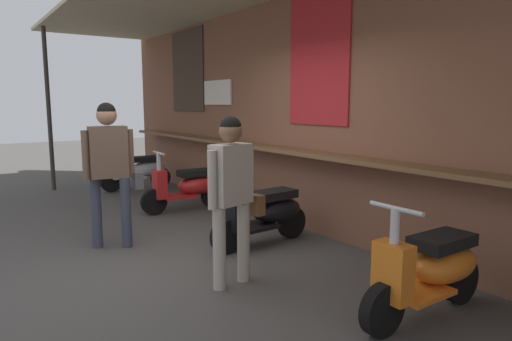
{
  "coord_description": "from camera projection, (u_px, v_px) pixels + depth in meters",
  "views": [
    {
      "loc": [
        4.29,
        -2.02,
        1.7
      ],
      "look_at": [
        -0.75,
        1.43,
        0.79
      ],
      "focal_mm": 31.68,
      "sensor_mm": 36.0,
      "label": 1
    }
  ],
  "objects": [
    {
      "name": "ground_plane",
      "position": [
        186.0,
        262.0,
        4.89
      ],
      "size": [
        34.82,
        34.82,
        0.0
      ],
      "primitive_type": "plane",
      "color": "#474442"
    },
    {
      "name": "market_stall_facade",
      "position": [
        317.0,
        88.0,
        5.63
      ],
      "size": [
        12.44,
        2.62,
        3.39
      ],
      "color": "brown",
      "rests_on": "ground_plane"
    },
    {
      "name": "scooter_silver",
      "position": [
        140.0,
        170.0,
        8.97
      ],
      "size": [
        0.46,
        1.4,
        0.97
      ],
      "rotation": [
        0.0,
        0.0,
        -1.6
      ],
      "color": "#B2B5BA",
      "rests_on": "ground_plane"
    },
    {
      "name": "scooter_red",
      "position": [
        189.0,
        186.0,
        7.18
      ],
      "size": [
        0.49,
        1.4,
        0.97
      ],
      "rotation": [
        0.0,
        0.0,
        -1.64
      ],
      "color": "red",
      "rests_on": "ground_plane"
    },
    {
      "name": "scooter_black",
      "position": [
        266.0,
        213.0,
        5.45
      ],
      "size": [
        0.49,
        1.4,
        0.97
      ],
      "rotation": [
        0.0,
        0.0,
        -1.5
      ],
      "color": "black",
      "rests_on": "ground_plane"
    },
    {
      "name": "scooter_orange",
      "position": [
        432.0,
        269.0,
        3.6
      ],
      "size": [
        0.46,
        1.4,
        0.97
      ],
      "rotation": [
        0.0,
        0.0,
        -1.57
      ],
      "color": "orange",
      "rests_on": "ground_plane"
    },
    {
      "name": "shopper_with_handbag",
      "position": [
        110.0,
        160.0,
        5.24
      ],
      "size": [
        0.3,
        0.67,
        1.71
      ],
      "rotation": [
        0.0,
        0.0,
        3.02
      ],
      "color": "#383D4C",
      "rests_on": "ground_plane"
    },
    {
      "name": "shopper_browsing",
      "position": [
        232.0,
        185.0,
        4.14
      ],
      "size": [
        0.37,
        0.64,
        1.59
      ],
      "rotation": [
        0.0,
        0.0,
        3.38
      ],
      "color": "#ADA393",
      "rests_on": "ground_plane"
    }
  ]
}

